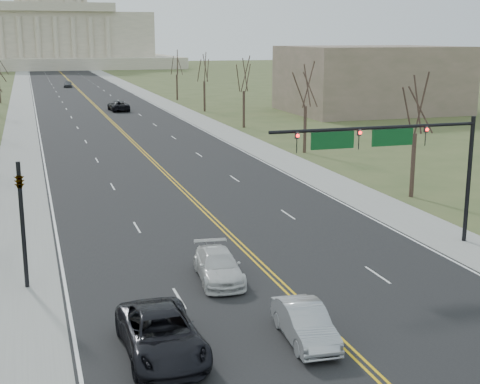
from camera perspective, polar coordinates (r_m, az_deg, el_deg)
road at (r=128.61m, az=-12.78°, el=7.71°), size 20.00×380.00×0.01m
cross_road at (r=28.45m, az=6.65°, el=-10.76°), size 120.00×14.00×0.01m
sidewalk_left at (r=128.16m, az=-18.17°, el=7.37°), size 4.00×380.00×0.03m
sidewalk_right at (r=130.18m, az=-7.46°, el=7.99°), size 4.00×380.00×0.03m
center_line at (r=128.61m, az=-12.78°, el=7.71°), size 0.42×380.00×0.01m
edge_line_left at (r=128.16m, az=-17.18°, el=7.44°), size 0.15×380.00×0.01m
edge_line_right at (r=129.81m, az=-8.43°, el=7.94°), size 0.15×380.00×0.01m
capitol at (r=267.78m, az=-15.68°, el=13.26°), size 90.00×60.00×50.00m
signal_mast at (r=36.58m, az=12.77°, el=3.81°), size 12.12×0.44×7.20m
signal_left at (r=32.10m, az=-18.14°, el=-1.54°), size 0.32×0.36×6.00m
tree_r_0 at (r=49.54m, az=14.82°, el=7.00°), size 3.74×3.74×8.50m
tree_r_1 at (r=67.23m, az=5.64°, el=8.88°), size 3.74×3.74×8.50m
tree_r_2 at (r=85.94m, az=0.33°, el=9.86°), size 3.74×3.74×8.50m
tree_r_3 at (r=105.12m, az=-3.08°, el=10.44°), size 3.74×3.74×8.50m
tree_r_4 at (r=124.56m, az=-5.44°, el=10.82°), size 3.74×3.74×8.50m
bldg_right_mass at (r=106.77m, az=11.07°, el=9.43°), size 25.00×20.00×10.00m
car_sb_inner_lead at (r=26.27m, az=5.57°, el=-11.09°), size 1.82×4.47×1.44m
car_sb_outer_lead at (r=25.21m, az=-6.72°, el=-11.97°), size 2.81×5.92×1.63m
car_sb_inner_second at (r=32.32m, az=-1.85°, el=-6.33°), size 2.41×5.01×1.41m
car_far_nb at (r=107.67m, az=-10.33°, el=7.26°), size 3.10×6.02×1.62m
car_far_sb at (r=160.58m, az=-14.48°, el=8.91°), size 2.18×4.53×1.49m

